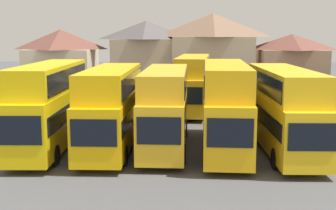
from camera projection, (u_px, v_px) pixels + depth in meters
ground at (174, 104)px, 45.18m from camera, size 140.00×140.00×0.00m
depot_boundary_wall at (175, 89)px, 50.20m from camera, size 56.00×0.50×1.80m
bus_1 at (49, 102)px, 27.18m from camera, size 2.83×11.03×5.15m
bus_2 at (111, 105)px, 26.99m from camera, size 2.67×10.52×4.92m
bus_3 at (165, 105)px, 27.26m from camera, size 2.69×10.43×4.84m
bus_4 at (225, 102)px, 26.92m from camera, size 3.00×11.38×5.19m
bus_5 at (284, 106)px, 26.57m from camera, size 2.83×11.24×4.91m
bus_6 at (110, 91)px, 40.52m from camera, size 2.62×11.16×3.32m
bus_7 at (156, 90)px, 40.23m from camera, size 3.18×10.54×3.52m
bus_8 at (193, 81)px, 40.13m from camera, size 3.37×10.74×4.99m
bus_9 at (237, 92)px, 39.71m from camera, size 3.18×10.96×3.26m
house_terrace_left at (61, 58)px, 58.20m from camera, size 8.68×7.60×7.51m
house_terrace_centre at (146, 54)px, 57.57m from camera, size 8.68×6.86×8.59m
house_terrace_right at (212, 51)px, 56.26m from camera, size 10.31×6.49×9.45m
house_terrace_far_right at (291, 62)px, 56.24m from camera, size 8.14×7.01×6.94m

